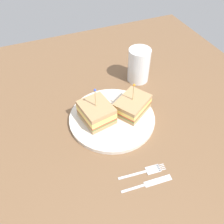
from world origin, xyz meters
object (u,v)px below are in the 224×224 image
object	(u,v)px
knife	(150,183)
fork	(147,171)
plate	(112,118)
sandwich_half_front	(96,112)
drink_glass	(139,67)
sandwich_half_back	(132,105)

from	to	relation	value
knife	fork	bearing A→B (deg)	71.71
plate	sandwich_half_front	xyz separation A→B (cm)	(-4.46, 0.91, 3.34)
knife	sandwich_half_front	bearing A→B (deg)	101.66
drink_glass	knife	distance (cm)	40.92
sandwich_half_front	sandwich_half_back	world-z (taller)	sandwich_half_front
plate	knife	world-z (taller)	plate
drink_glass	sandwich_half_front	bearing A→B (deg)	-145.83
plate	drink_glass	size ratio (longest dim) A/B	2.15
plate	knife	bearing A→B (deg)	-88.89
fork	knife	size ratio (longest dim) A/B	0.96
sandwich_half_front	fork	xyz separation A→B (cm)	(5.96, -20.55, -3.77)
plate	drink_glass	bearing A→B (deg)	42.81
sandwich_half_back	drink_glass	distance (cm)	17.22
drink_glass	knife	world-z (taller)	drink_glass
sandwich_half_back	drink_glass	size ratio (longest dim) A/B	1.07
knife	sandwich_half_back	bearing A→B (deg)	75.22
sandwich_half_back	fork	bearing A→B (deg)	-104.21
plate	sandwich_half_front	bearing A→B (deg)	168.49
sandwich_half_front	fork	distance (cm)	21.72
plate	sandwich_half_front	world-z (taller)	sandwich_half_front
plate	sandwich_half_back	world-z (taller)	sandwich_half_back
sandwich_half_front	drink_glass	world-z (taller)	sandwich_half_front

